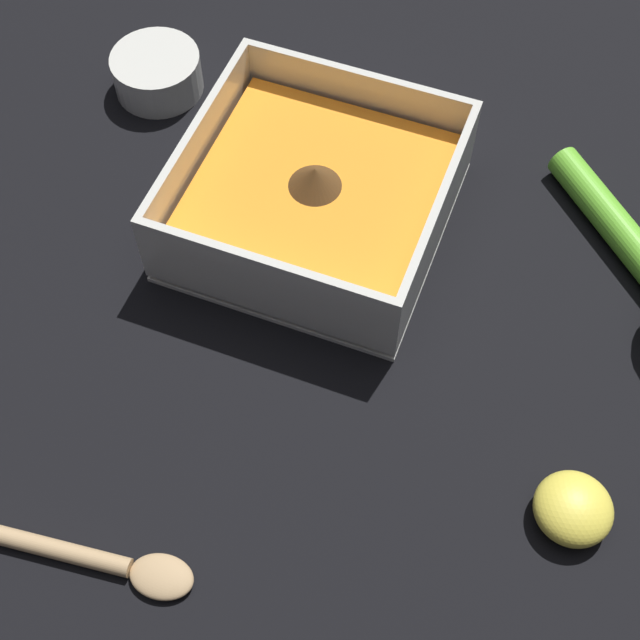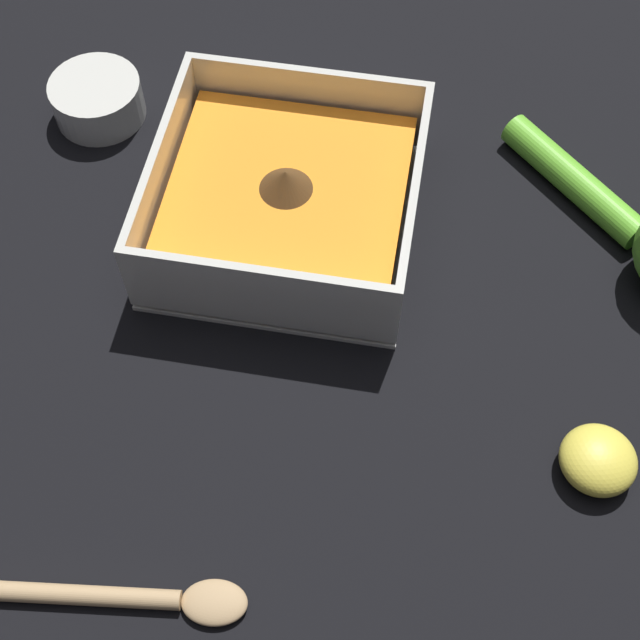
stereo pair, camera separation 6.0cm
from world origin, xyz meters
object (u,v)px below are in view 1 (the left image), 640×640
(square_dish, at_px, (315,201))
(lemon_half, at_px, (573,509))
(spice_bowl, at_px, (157,74))
(wooden_spoon, at_px, (40,545))

(square_dish, distance_m, lemon_half, 0.28)
(square_dish, distance_m, spice_bowl, 0.20)
(square_dish, xyz_separation_m, lemon_half, (-0.23, 0.16, -0.01))
(spice_bowl, height_order, lemon_half, spice_bowl)
(square_dish, relative_size, spice_bowl, 2.57)
(spice_bowl, xyz_separation_m, wooden_spoon, (-0.11, 0.39, -0.01))
(spice_bowl, relative_size, wooden_spoon, 0.33)
(spice_bowl, bearing_deg, square_dish, 153.63)
(square_dish, relative_size, lemon_half, 3.84)
(lemon_half, xyz_separation_m, wooden_spoon, (0.30, 0.14, -0.01))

